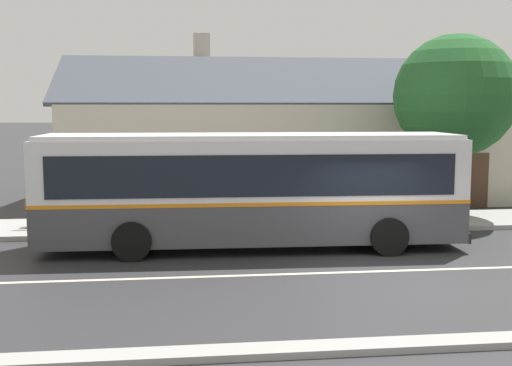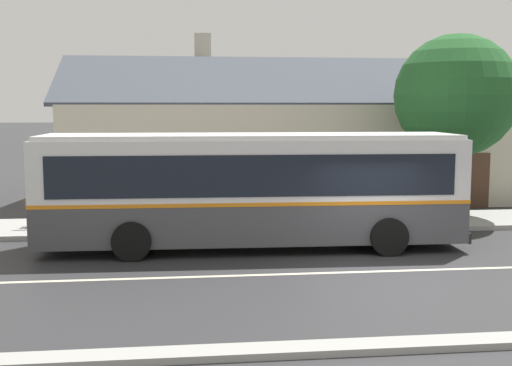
{
  "view_description": "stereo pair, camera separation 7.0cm",
  "coord_description": "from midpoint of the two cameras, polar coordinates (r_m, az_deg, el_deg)",
  "views": [
    {
      "loc": [
        -4.81,
        -14.28,
        3.85
      ],
      "look_at": [
        -2.73,
        3.22,
        1.75
      ],
      "focal_mm": 45.0,
      "sensor_mm": 36.0,
      "label": 1
    },
    {
      "loc": [
        -4.74,
        -14.29,
        3.85
      ],
      "look_at": [
        -2.73,
        3.22,
        1.75
      ],
      "focal_mm": 45.0,
      "sensor_mm": 36.0,
      "label": 2
    }
  ],
  "objects": [
    {
      "name": "bus_stop_sign",
      "position": [
        20.8,
        14.34,
        0.48
      ],
      "size": [
        0.36,
        0.07,
        2.4
      ],
      "color": "gray",
      "rests_on": "sidewalk_far"
    },
    {
      "name": "ground_plane",
      "position": [
        15.55,
        11.44,
        -7.69
      ],
      "size": [
        300.0,
        300.0,
        0.0
      ],
      "primitive_type": "plane",
      "color": "#2D2D30"
    },
    {
      "name": "curb_near",
      "position": [
        11.32,
        19.16,
        -13.16
      ],
      "size": [
        60.0,
        0.5,
        0.12
      ],
      "primitive_type": "cube",
      "color": "#9E9E99",
      "rests_on": "ground"
    },
    {
      "name": "transit_bus",
      "position": [
        17.43,
        -0.52,
        -0.37
      ],
      "size": [
        11.44,
        2.99,
        3.12
      ],
      "color": "#47474C",
      "rests_on": "ground"
    },
    {
      "name": "street_tree_primary",
      "position": [
        22.95,
        17.08,
        7.17
      ],
      "size": [
        4.17,
        4.17,
        6.31
      ],
      "color": "#4C3828",
      "rests_on": "ground"
    },
    {
      "name": "lane_divider_stripe",
      "position": [
        15.55,
        11.44,
        -7.67
      ],
      "size": [
        60.0,
        0.16,
        0.01
      ],
      "primitive_type": "cube",
      "color": "beige",
      "rests_on": "ground"
    },
    {
      "name": "bench_by_building",
      "position": [
        20.83,
        -17.46,
        -2.58
      ],
      "size": [
        1.78,
        0.51,
        0.94
      ],
      "color": "brown",
      "rests_on": "sidewalk_far"
    },
    {
      "name": "sidewalk_far",
      "position": [
        21.18,
        6.38,
        -3.52
      ],
      "size": [
        60.0,
        3.0,
        0.15
      ],
      "primitive_type": "cube",
      "color": "#9E9E99",
      "rests_on": "ground"
    },
    {
      "name": "community_building",
      "position": [
        28.51,
        8.68,
        3.18
      ],
      "size": [
        24.73,
        8.43,
        6.98
      ],
      "color": "beige",
      "rests_on": "ground"
    }
  ]
}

